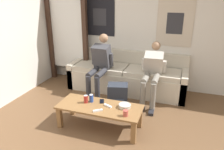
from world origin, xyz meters
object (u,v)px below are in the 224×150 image
at_px(coffee_table, 100,110).
at_px(cell_phone, 102,101).
at_px(backpack, 117,97).
at_px(drink_can_red, 86,99).
at_px(pillar_candle, 126,113).
at_px(ceramic_bowl, 125,106).
at_px(couch, 127,77).
at_px(person_seated_adult, 100,64).
at_px(game_controller_near_left, 108,106).
at_px(person_seated_teen, 152,71).
at_px(drink_can_blue, 91,98).
at_px(game_controller_near_right, 98,111).

relative_size(coffee_table, cell_phone, 8.61).
relative_size(backpack, drink_can_red, 3.73).
xyz_separation_m(pillar_candle, drink_can_red, (-0.70, 0.18, 0.02)).
bearing_deg(backpack, cell_phone, -100.10).
xyz_separation_m(ceramic_bowl, pillar_candle, (0.08, -0.23, 0.01)).
xyz_separation_m(couch, person_seated_adult, (-0.46, -0.40, 0.38)).
distance_m(person_seated_adult, drink_can_red, 1.11).
distance_m(coffee_table, ceramic_bowl, 0.40).
bearing_deg(cell_phone, game_controller_near_left, -39.72).
bearing_deg(backpack, couch, 93.59).
height_order(person_seated_teen, drink_can_blue, person_seated_teen).
relative_size(ceramic_bowl, game_controller_near_right, 1.41).
height_order(coffee_table, game_controller_near_right, game_controller_near_right).
height_order(couch, coffee_table, couch).
bearing_deg(ceramic_bowl, game_controller_near_right, -145.10).
xyz_separation_m(ceramic_bowl, game_controller_near_right, (-0.34, -0.24, -0.02)).
distance_m(person_seated_teen, cell_phone, 1.19).
height_order(backpack, drink_can_blue, drink_can_blue).
xyz_separation_m(couch, game_controller_near_right, (0.01, -1.66, 0.09)).
xyz_separation_m(person_seated_teen, backpack, (-0.53, -0.46, -0.41)).
distance_m(couch, game_controller_near_right, 1.66).
height_order(backpack, cell_phone, backpack).
bearing_deg(pillar_candle, game_controller_near_right, -178.87).
xyz_separation_m(game_controller_near_left, cell_phone, (-0.14, 0.12, -0.01)).
relative_size(person_seated_teen, ceramic_bowl, 5.95).
bearing_deg(person_seated_adult, cell_phone, -66.68).
relative_size(pillar_candle, cell_phone, 0.67).
xyz_separation_m(person_seated_adult, pillar_candle, (0.89, -1.25, -0.25)).
height_order(coffee_table, pillar_candle, pillar_candle).
height_order(couch, game_controller_near_right, couch).
height_order(drink_can_blue, drink_can_red, same).
relative_size(person_seated_teen, pillar_candle, 11.14).
xyz_separation_m(ceramic_bowl, cell_phone, (-0.39, 0.06, -0.03)).
bearing_deg(drink_can_red, person_seated_teen, 52.08).
bearing_deg(game_controller_near_left, coffee_table, -166.83).
bearing_deg(couch, person_seated_teen, -32.58).
bearing_deg(person_seated_adult, couch, 41.05).
height_order(backpack, game_controller_near_right, backpack).
xyz_separation_m(person_seated_adult, backpack, (0.51, -0.43, -0.45)).
distance_m(drink_can_blue, game_controller_near_right, 0.32).
bearing_deg(backpack, ceramic_bowl, -62.99).
relative_size(coffee_table, backpack, 2.80).
relative_size(pillar_candle, game_controller_near_right, 0.75).
distance_m(person_seated_adult, person_seated_teen, 1.04).
height_order(drink_can_red, game_controller_near_left, drink_can_red).
bearing_deg(cell_phone, person_seated_adult, 113.32).
bearing_deg(game_controller_near_right, coffee_table, 102.11).
distance_m(person_seated_teen, backpack, 0.81).
bearing_deg(person_seated_teen, game_controller_near_right, -114.14).
relative_size(coffee_table, game_controller_near_right, 9.62).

